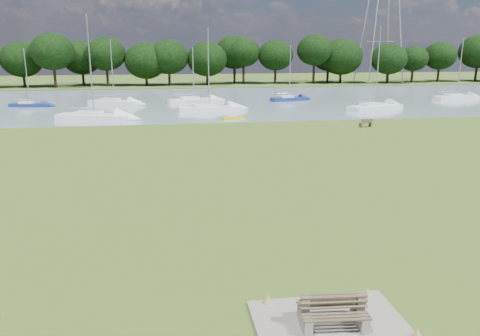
{
  "coord_description": "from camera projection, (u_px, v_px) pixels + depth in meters",
  "views": [
    {
      "loc": [
        -4.29,
        -24.8,
        7.51
      ],
      "look_at": [
        -0.65,
        -2.0,
        1.51
      ],
      "focal_mm": 35.0,
      "sensor_mm": 36.0,
      "label": 1
    }
  ],
  "objects": [
    {
      "name": "bench_pair",
      "position": [
        333.0,
        312.0,
        12.74
      ],
      "size": [
        1.92,
        1.23,
        0.99
      ],
      "rotation": [
        0.0,
        0.0,
        -0.08
      ],
      "color": "gray",
      "rests_on": "concrete_pad"
    },
    {
      "name": "sailboat_8",
      "position": [
        456.0,
        96.0,
        67.91
      ],
      "size": [
        6.86,
        2.51,
        8.84
      ],
      "rotation": [
        0.0,
        0.0,
        0.1
      ],
      "color": "white",
      "rests_on": "river"
    },
    {
      "name": "sailboat_0",
      "position": [
        193.0,
        99.0,
        64.2
      ],
      "size": [
        7.24,
        3.41,
        7.38
      ],
      "rotation": [
        0.0,
        0.0,
        0.22
      ],
      "color": "white",
      "rests_on": "river"
    },
    {
      "name": "sailboat_2",
      "position": [
        375.0,
        105.0,
        57.2
      ],
      "size": [
        7.74,
        4.69,
        9.88
      ],
      "rotation": [
        0.0,
        0.0,
        0.37
      ],
      "color": "white",
      "rests_on": "river"
    },
    {
      "name": "ground",
      "position": [
        246.0,
        185.0,
        26.25
      ],
      "size": [
        220.0,
        220.0,
        0.0
      ],
      "primitive_type": "plane",
      "color": "#585F21"
    },
    {
      "name": "sailboat_3",
      "position": [
        93.0,
        115.0,
        49.31
      ],
      "size": [
        8.15,
        4.45,
        10.68
      ],
      "rotation": [
        0.0,
        0.0,
        -0.3
      ],
      "color": "white",
      "rests_on": "river"
    },
    {
      "name": "riverbank_bench",
      "position": [
        366.0,
        123.0,
        44.92
      ],
      "size": [
        1.39,
        0.74,
        0.82
      ],
      "rotation": [
        0.0,
        0.0,
        0.27
      ],
      "color": "brown",
      "rests_on": "ground"
    },
    {
      "name": "tree_line",
      "position": [
        229.0,
        55.0,
        91.02
      ],
      "size": [
        158.41,
        8.25,
        9.98
      ],
      "color": "black",
      "rests_on": "far_bank"
    },
    {
      "name": "sailboat_7",
      "position": [
        208.0,
        107.0,
        55.93
      ],
      "size": [
        7.6,
        2.87,
        9.57
      ],
      "rotation": [
        0.0,
        0.0,
        0.11
      ],
      "color": "white",
      "rests_on": "river"
    },
    {
      "name": "river",
      "position": [
        196.0,
        101.0,
        66.39
      ],
      "size": [
        220.0,
        40.0,
        0.1
      ],
      "primitive_type": "cube",
      "color": "gray",
      "rests_on": "ground"
    },
    {
      "name": "sailboat_1",
      "position": [
        289.0,
        98.0,
        66.35
      ],
      "size": [
        5.61,
        2.69,
        7.67
      ],
      "rotation": [
        0.0,
        0.0,
        0.23
      ],
      "color": "navy",
      "rests_on": "river"
    },
    {
      "name": "far_bank",
      "position": [
        186.0,
        85.0,
        95.06
      ],
      "size": [
        220.0,
        20.0,
        0.4
      ],
      "primitive_type": "cube",
      "color": "#4C6626",
      "rests_on": "ground"
    },
    {
      "name": "sailboat_6",
      "position": [
        29.0,
        104.0,
        59.83
      ],
      "size": [
        5.12,
        2.13,
        7.31
      ],
      "rotation": [
        0.0,
        0.0,
        -0.15
      ],
      "color": "navy",
      "rests_on": "river"
    },
    {
      "name": "kayak",
      "position": [
        233.0,
        118.0,
        49.57
      ],
      "size": [
        2.64,
        1.54,
        0.26
      ],
      "primitive_type": "cube",
      "rotation": [
        0.0,
        0.0,
        0.38
      ],
      "color": "#EDBA06",
      "rests_on": "river"
    },
    {
      "name": "sailboat_4",
      "position": [
        114.0,
        101.0,
        62.03
      ],
      "size": [
        7.01,
        4.31,
        8.38
      ],
      "rotation": [
        0.0,
        0.0,
        -0.38
      ],
      "color": "white",
      "rests_on": "river"
    },
    {
      "name": "concrete_pad",
      "position": [
        332.0,
        327.0,
        12.86
      ],
      "size": [
        4.2,
        3.2,
        0.1
      ],
      "primitive_type": "cube",
      "color": "gray",
      "rests_on": "ground"
    }
  ]
}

